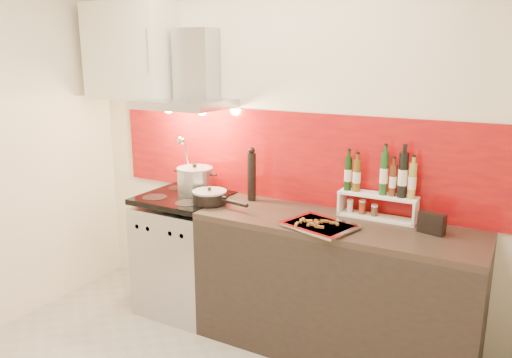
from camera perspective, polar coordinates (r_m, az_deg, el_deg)
The scene contains 13 objects.
back_wall at distance 3.55m, azimuth 3.56°, elevation 3.88°, with size 3.40×0.02×2.60m, color silver.
backsplash at distance 3.53m, azimuth 4.19°, elevation 2.50°, with size 3.00×0.02×0.64m, color maroon.
range_stove at distance 3.89m, azimuth -8.07°, elevation -8.50°, with size 0.60×0.60×0.91m.
counter at distance 3.36m, azimuth 8.93°, elevation -12.14°, with size 1.80×0.60×0.90m.
range_hood at distance 3.72m, azimuth -7.41°, elevation 11.13°, with size 0.62×0.50×0.61m.
upper_cabinet at distance 4.06m, azimuth -14.07°, elevation 13.99°, with size 0.70×0.35×0.72m, color #EBE7CC.
stock_pot at distance 3.77m, azimuth -6.98°, elevation -0.13°, with size 0.27×0.27×0.23m.
saute_pan at distance 3.51m, azimuth -5.24°, elevation -2.04°, with size 0.47×0.24×0.11m.
utensil_jar at distance 3.81m, azimuth -8.01°, elevation 0.33°, with size 0.09×0.14×0.44m.
pepper_mill at distance 3.56m, azimuth -0.50°, elevation 0.47°, with size 0.06×0.06×0.39m.
step_shelf at distance 3.25m, azimuth 14.03°, elevation -1.25°, with size 0.50×0.14×0.44m.
caddy_box at distance 3.11m, azimuth 19.44°, elevation -4.83°, with size 0.15×0.06×0.13m, color black.
baking_tray at distance 3.06m, azimuth 7.25°, elevation -5.27°, with size 0.48×0.42×0.03m.
Camera 1 is at (1.51, -1.75, 1.92)m, focal length 35.00 mm.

